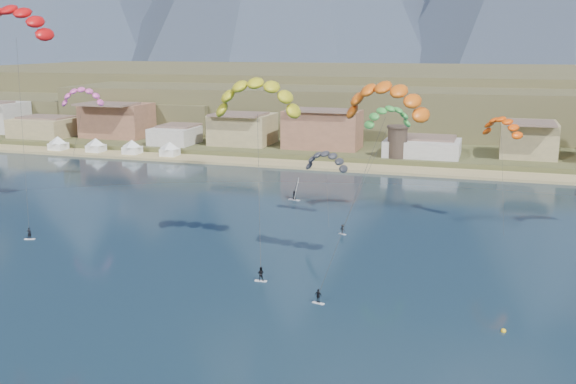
{
  "coord_description": "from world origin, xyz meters",
  "views": [
    {
      "loc": [
        28.62,
        -60.38,
        31.88
      ],
      "look_at": [
        0.0,
        32.0,
        10.0
      ],
      "focal_mm": 41.16,
      "sensor_mm": 36.0,
      "label": 1
    }
  ],
  "objects_px": {
    "watchtower": "(397,141)",
    "windsurfer": "(295,193)",
    "buoy": "(503,331)",
    "kitesurfer_green": "(388,114)",
    "kitesurfer_yellow": "(257,92)",
    "kitesurfer_orange": "(386,95)",
    "kitesurfer_red": "(14,18)"
  },
  "relations": [
    {
      "from": "windsurfer",
      "to": "watchtower",
      "type": "bearing_deg",
      "value": 72.8
    },
    {
      "from": "buoy",
      "to": "windsurfer",
      "type": "bearing_deg",
      "value": 126.87
    },
    {
      "from": "kitesurfer_red",
      "to": "buoy",
      "type": "bearing_deg",
      "value": -17.49
    },
    {
      "from": "kitesurfer_yellow",
      "to": "kitesurfer_orange",
      "type": "height_order",
      "value": "kitesurfer_orange"
    },
    {
      "from": "kitesurfer_yellow",
      "to": "kitesurfer_orange",
      "type": "distance_m",
      "value": 20.2
    },
    {
      "from": "kitesurfer_yellow",
      "to": "watchtower",
      "type": "bearing_deg",
      "value": 83.45
    },
    {
      "from": "kitesurfer_red",
      "to": "kitesurfer_orange",
      "type": "height_order",
      "value": "kitesurfer_red"
    },
    {
      "from": "kitesurfer_yellow",
      "to": "kitesurfer_orange",
      "type": "relative_size",
      "value": 0.99
    },
    {
      "from": "kitesurfer_red",
      "to": "kitesurfer_orange",
      "type": "distance_m",
      "value": 69.67
    },
    {
      "from": "kitesurfer_green",
      "to": "windsurfer",
      "type": "xyz_separation_m",
      "value": [
        -20.1,
        8.93,
        -17.87
      ]
    },
    {
      "from": "kitesurfer_red",
      "to": "kitesurfer_orange",
      "type": "relative_size",
      "value": 1.39
    },
    {
      "from": "kitesurfer_red",
      "to": "windsurfer",
      "type": "distance_m",
      "value": 62.01
    },
    {
      "from": "kitesurfer_orange",
      "to": "buoy",
      "type": "xyz_separation_m",
      "value": [
        16.28,
        -13.62,
        -25.12
      ]
    },
    {
      "from": "watchtower",
      "to": "kitesurfer_red",
      "type": "distance_m",
      "value": 98.8
    },
    {
      "from": "kitesurfer_yellow",
      "to": "kitesurfer_green",
      "type": "relative_size",
      "value": 1.23
    },
    {
      "from": "buoy",
      "to": "kitesurfer_yellow",
      "type": "bearing_deg",
      "value": 152.99
    },
    {
      "from": "kitesurfer_red",
      "to": "windsurfer",
      "type": "bearing_deg",
      "value": 33.09
    },
    {
      "from": "windsurfer",
      "to": "buoy",
      "type": "bearing_deg",
      "value": -53.13
    },
    {
      "from": "buoy",
      "to": "kitesurfer_green",
      "type": "bearing_deg",
      "value": 114.5
    },
    {
      "from": "kitesurfer_yellow",
      "to": "kitesurfer_orange",
      "type": "xyz_separation_m",
      "value": [
        19.64,
        -4.69,
        0.34
      ]
    },
    {
      "from": "kitesurfer_red",
      "to": "buoy",
      "type": "distance_m",
      "value": 95.07
    },
    {
      "from": "windsurfer",
      "to": "buoy",
      "type": "relative_size",
      "value": 7.62
    },
    {
      "from": "kitesurfer_green",
      "to": "buoy",
      "type": "distance_m",
      "value": 53.61
    },
    {
      "from": "watchtower",
      "to": "windsurfer",
      "type": "bearing_deg",
      "value": -107.2
    },
    {
      "from": "kitesurfer_yellow",
      "to": "buoy",
      "type": "height_order",
      "value": "kitesurfer_yellow"
    },
    {
      "from": "windsurfer",
      "to": "buoy",
      "type": "height_order",
      "value": "windsurfer"
    },
    {
      "from": "kitesurfer_green",
      "to": "windsurfer",
      "type": "relative_size",
      "value": 5.06
    },
    {
      "from": "kitesurfer_red",
      "to": "kitesurfer_yellow",
      "type": "xyz_separation_m",
      "value": [
        47.96,
        -8.12,
        -11.32
      ]
    },
    {
      "from": "kitesurfer_red",
      "to": "kitesurfer_yellow",
      "type": "height_order",
      "value": "kitesurfer_red"
    },
    {
      "from": "kitesurfer_green",
      "to": "buoy",
      "type": "height_order",
      "value": "kitesurfer_green"
    },
    {
      "from": "watchtower",
      "to": "kitesurfer_yellow",
      "type": "xyz_separation_m",
      "value": [
        -9.49,
        -82.76,
        18.52
      ]
    },
    {
      "from": "kitesurfer_yellow",
      "to": "windsurfer",
      "type": "distance_m",
      "value": 43.36
    }
  ]
}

